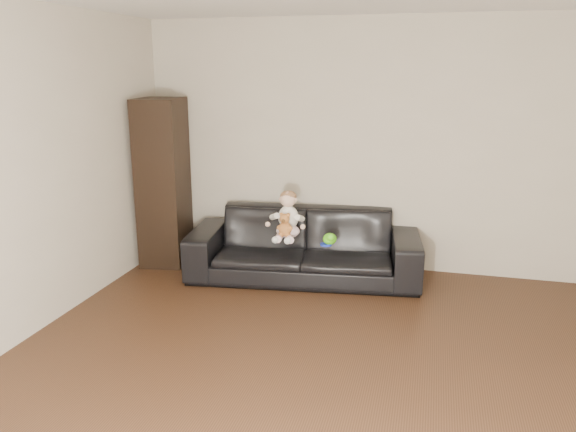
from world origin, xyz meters
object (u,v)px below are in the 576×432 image
(sofa, at_px, (304,245))
(cabinet, at_px, (163,182))
(teddy_bear, at_px, (285,225))
(toy_green, at_px, (330,239))
(toy_blue_disc, at_px, (326,244))
(baby, at_px, (288,217))
(toy_rattle, at_px, (331,241))

(sofa, distance_m, cabinet, 1.69)
(teddy_bear, bearing_deg, sofa, 41.35)
(toy_green, distance_m, toy_blue_disc, 0.07)
(toy_blue_disc, bearing_deg, baby, 160.15)
(cabinet, bearing_deg, toy_green, -19.30)
(cabinet, xyz_separation_m, toy_blue_disc, (1.87, -0.38, -0.44))
(cabinet, distance_m, toy_blue_disc, 1.96)
(toy_rattle, height_order, toy_blue_disc, toy_rattle)
(teddy_bear, bearing_deg, cabinet, 142.88)
(baby, height_order, toy_blue_disc, baby)
(cabinet, height_order, toy_blue_disc, cabinet)
(baby, relative_size, toy_blue_disc, 4.30)
(baby, xyz_separation_m, toy_blue_disc, (0.42, -0.15, -0.20))
(toy_green, height_order, toy_rattle, toy_green)
(sofa, xyz_separation_m, toy_green, (0.31, -0.24, 0.16))
(baby, bearing_deg, cabinet, 156.32)
(teddy_bear, xyz_separation_m, toy_green, (0.44, 0.03, -0.11))
(toy_blue_disc, bearing_deg, toy_rattle, 45.12)
(cabinet, bearing_deg, sofa, -12.75)
(sofa, bearing_deg, toy_green, -44.91)
(sofa, bearing_deg, cabinet, 169.43)
(sofa, xyz_separation_m, toy_rattle, (0.32, -0.23, 0.14))
(cabinet, height_order, toy_rattle, cabinet)
(teddy_bear, bearing_deg, baby, 71.05)
(baby, bearing_deg, teddy_bear, -100.93)
(sofa, xyz_separation_m, teddy_bear, (-0.13, -0.27, 0.28))
(teddy_bear, distance_m, toy_green, 0.45)
(baby, xyz_separation_m, toy_green, (0.45, -0.11, -0.15))
(cabinet, distance_m, toy_green, 1.97)
(toy_blue_disc, bearing_deg, teddy_bear, 179.19)
(toy_rattle, bearing_deg, baby, 166.71)
(sofa, bearing_deg, toy_rattle, -43.06)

